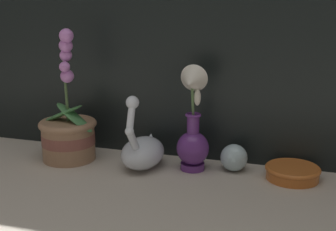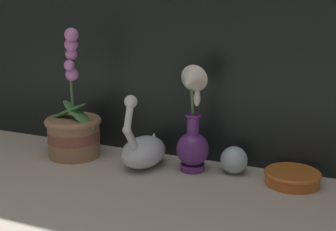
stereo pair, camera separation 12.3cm
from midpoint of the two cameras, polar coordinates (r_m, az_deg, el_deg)
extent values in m
plane|color=#BCB2A3|center=(1.18, 1.75, -8.41)|extent=(2.80, 2.80, 0.00)
cylinder|color=#9E7556|center=(1.37, -8.91, -2.67)|extent=(0.15, 0.15, 0.11)
cylinder|color=brown|center=(1.37, -8.92, -2.44)|extent=(0.15, 0.15, 0.03)
torus|color=#9E7556|center=(1.36, -8.99, -0.73)|extent=(0.16, 0.16, 0.02)
cylinder|color=#4C6B3D|center=(1.33, -9.21, 4.58)|extent=(0.01, 0.02, 0.24)
ellipsoid|color=#427F47|center=(1.33, -8.24, 0.04)|extent=(0.13, 0.07, 0.08)
ellipsoid|color=#427F47|center=(1.37, -9.88, 0.35)|extent=(0.16, 0.06, 0.08)
sphere|color=#C67AD1|center=(1.30, -9.03, 9.68)|extent=(0.04, 0.04, 0.04)
sphere|color=#C67AD1|center=(1.31, -9.09, 8.53)|extent=(0.04, 0.04, 0.04)
sphere|color=#C67AD1|center=(1.32, -9.09, 7.39)|extent=(0.03, 0.03, 0.03)
sphere|color=#C67AD1|center=(1.29, -9.31, 6.04)|extent=(0.03, 0.03, 0.03)
sphere|color=#C67AD1|center=(1.31, -9.01, 4.95)|extent=(0.04, 0.04, 0.04)
ellipsoid|color=silver|center=(1.28, -0.26, -4.52)|extent=(0.11, 0.16, 0.08)
cone|color=silver|center=(1.32, 0.79, -3.22)|extent=(0.06, 0.07, 0.07)
cylinder|color=silver|center=(1.20, -1.57, -3.02)|extent=(0.02, 0.06, 0.08)
sphere|color=silver|center=(1.17, -2.06, -1.84)|extent=(0.02, 0.02, 0.02)
cylinder|color=silver|center=(1.17, -1.82, -0.08)|extent=(0.02, 0.04, 0.07)
sphere|color=silver|center=(1.17, -1.58, 1.67)|extent=(0.03, 0.03, 0.03)
cylinder|color=#602D7F|center=(1.27, 5.79, -6.30)|extent=(0.07, 0.07, 0.02)
ellipsoid|color=#602D7F|center=(1.25, 5.85, -4.14)|extent=(0.09, 0.09, 0.09)
cylinder|color=#602D7F|center=(1.23, 5.93, -1.20)|extent=(0.03, 0.03, 0.05)
torus|color=#602D7F|center=(1.22, 5.96, -0.06)|extent=(0.04, 0.04, 0.01)
cylinder|color=#567A47|center=(1.21, 5.89, 1.60)|extent=(0.01, 0.02, 0.08)
cone|color=white|center=(1.18, 5.72, 4.06)|extent=(0.07, 0.07, 0.08)
ellipsoid|color=white|center=(1.20, 6.48, 2.11)|extent=(0.02, 0.02, 0.04)
sphere|color=silver|center=(1.25, 10.85, -5.40)|extent=(0.07, 0.07, 0.07)
cylinder|color=#C66628|center=(1.23, 17.73, -7.29)|extent=(0.13, 0.13, 0.03)
torus|color=#C66628|center=(1.22, 17.78, -6.79)|extent=(0.14, 0.14, 0.01)
camera|label=1|loc=(0.06, -87.14, 0.75)|focal=50.00mm
camera|label=2|loc=(0.06, 92.86, -0.75)|focal=50.00mm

